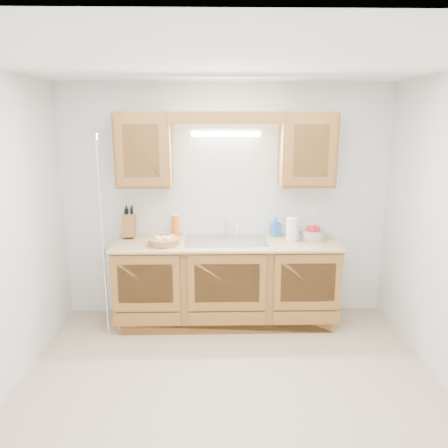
{
  "coord_description": "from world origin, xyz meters",
  "views": [
    {
      "loc": [
        -0.12,
        -3.15,
        2.12
      ],
      "look_at": [
        -0.03,
        0.85,
        1.17
      ],
      "focal_mm": 35.0,
      "sensor_mm": 36.0,
      "label": 1
    }
  ],
  "objects_px": {
    "knife_block": "(129,226)",
    "apple_bowl": "(312,233)",
    "paper_towel": "(292,230)",
    "fruit_basket": "(164,240)"
  },
  "relations": [
    {
      "from": "knife_block",
      "to": "apple_bowl",
      "type": "height_order",
      "value": "knife_block"
    },
    {
      "from": "knife_block",
      "to": "paper_towel",
      "type": "height_order",
      "value": "knife_block"
    },
    {
      "from": "fruit_basket",
      "to": "knife_block",
      "type": "bearing_deg",
      "value": 143.97
    },
    {
      "from": "fruit_basket",
      "to": "knife_block",
      "type": "relative_size",
      "value": 1.1
    },
    {
      "from": "fruit_basket",
      "to": "paper_towel",
      "type": "height_order",
      "value": "paper_towel"
    },
    {
      "from": "knife_block",
      "to": "apple_bowl",
      "type": "xyz_separation_m",
      "value": [
        1.94,
        -0.13,
        -0.06
      ]
    },
    {
      "from": "knife_block",
      "to": "paper_towel",
      "type": "xyz_separation_m",
      "value": [
        1.71,
        -0.19,
        -0.01
      ]
    },
    {
      "from": "fruit_basket",
      "to": "paper_towel",
      "type": "relative_size",
      "value": 1.34
    },
    {
      "from": "knife_block",
      "to": "apple_bowl",
      "type": "relative_size",
      "value": 0.97
    },
    {
      "from": "fruit_basket",
      "to": "apple_bowl",
      "type": "distance_m",
      "value": 1.54
    }
  ]
}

